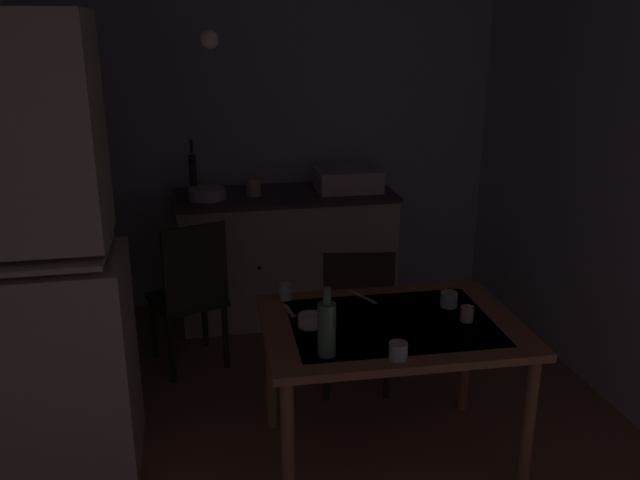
{
  "coord_description": "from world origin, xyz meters",
  "views": [
    {
      "loc": [
        -0.41,
        -2.99,
        2.02
      ],
      "look_at": [
        0.22,
        0.19,
        0.96
      ],
      "focal_mm": 37.15,
      "sensor_mm": 36.0,
      "label": 1
    }
  ],
  "objects_px": {
    "chair_by_counter": "(191,294)",
    "chair_far_side": "(356,314)",
    "sink_basin": "(348,179)",
    "hand_pump": "(193,171)",
    "serving_bowl_wide": "(310,320)",
    "mixing_bowl_counter": "(207,194)",
    "glass_bottle": "(327,328)",
    "mug_tall": "(398,351)",
    "dining_table": "(391,339)"
  },
  "relations": [
    {
      "from": "sink_basin",
      "to": "mixing_bowl_counter",
      "type": "height_order",
      "value": "sink_basin"
    },
    {
      "from": "hand_pump",
      "to": "chair_by_counter",
      "type": "distance_m",
      "value": 0.94
    },
    {
      "from": "hand_pump",
      "to": "dining_table",
      "type": "height_order",
      "value": "hand_pump"
    },
    {
      "from": "chair_by_counter",
      "to": "serving_bowl_wide",
      "type": "bearing_deg",
      "value": -63.5
    },
    {
      "from": "hand_pump",
      "to": "chair_by_counter",
      "type": "height_order",
      "value": "hand_pump"
    },
    {
      "from": "chair_far_side",
      "to": "mug_tall",
      "type": "height_order",
      "value": "chair_far_side"
    },
    {
      "from": "serving_bowl_wide",
      "to": "glass_bottle",
      "type": "bearing_deg",
      "value": -85.9
    },
    {
      "from": "sink_basin",
      "to": "mixing_bowl_counter",
      "type": "distance_m",
      "value": 0.98
    },
    {
      "from": "hand_pump",
      "to": "mixing_bowl_counter",
      "type": "distance_m",
      "value": 0.19
    },
    {
      "from": "hand_pump",
      "to": "mug_tall",
      "type": "bearing_deg",
      "value": -70.59
    },
    {
      "from": "chair_by_counter",
      "to": "chair_far_side",
      "type": "bearing_deg",
      "value": -25.79
    },
    {
      "from": "mixing_bowl_counter",
      "to": "glass_bottle",
      "type": "xyz_separation_m",
      "value": [
        0.4,
        -1.99,
        -0.09
      ]
    },
    {
      "from": "sink_basin",
      "to": "serving_bowl_wide",
      "type": "xyz_separation_m",
      "value": [
        -0.6,
        -1.76,
        -0.22
      ]
    },
    {
      "from": "hand_pump",
      "to": "mug_tall",
      "type": "relative_size",
      "value": 5.1
    },
    {
      "from": "mixing_bowl_counter",
      "to": "dining_table",
      "type": "xyz_separation_m",
      "value": [
        0.76,
        -1.74,
        -0.3
      ]
    },
    {
      "from": "sink_basin",
      "to": "chair_by_counter",
      "type": "height_order",
      "value": "sink_basin"
    },
    {
      "from": "chair_by_counter",
      "to": "dining_table",
      "type": "bearing_deg",
      "value": -50.39
    },
    {
      "from": "hand_pump",
      "to": "serving_bowl_wide",
      "type": "relative_size",
      "value": 3.67
    },
    {
      "from": "mixing_bowl_counter",
      "to": "chair_by_counter",
      "type": "height_order",
      "value": "mixing_bowl_counter"
    },
    {
      "from": "dining_table",
      "to": "mug_tall",
      "type": "bearing_deg",
      "value": -103.0
    },
    {
      "from": "hand_pump",
      "to": "mixing_bowl_counter",
      "type": "xyz_separation_m",
      "value": [
        0.08,
        -0.1,
        -0.13
      ]
    },
    {
      "from": "chair_by_counter",
      "to": "glass_bottle",
      "type": "xyz_separation_m",
      "value": [
        0.55,
        -1.34,
        0.36
      ]
    },
    {
      "from": "dining_table",
      "to": "serving_bowl_wide",
      "type": "relative_size",
      "value": 11.28
    },
    {
      "from": "serving_bowl_wide",
      "to": "hand_pump",
      "type": "bearing_deg",
      "value": 104.59
    },
    {
      "from": "sink_basin",
      "to": "chair_far_side",
      "type": "relative_size",
      "value": 0.5
    },
    {
      "from": "sink_basin",
      "to": "glass_bottle",
      "type": "distance_m",
      "value": 2.12
    },
    {
      "from": "hand_pump",
      "to": "serving_bowl_wide",
      "type": "bearing_deg",
      "value": -75.41
    },
    {
      "from": "mixing_bowl_counter",
      "to": "mug_tall",
      "type": "xyz_separation_m",
      "value": [
        0.68,
        -2.08,
        -0.17
      ]
    },
    {
      "from": "chair_by_counter",
      "to": "serving_bowl_wide",
      "type": "xyz_separation_m",
      "value": [
        0.53,
        -1.06,
        0.26
      ]
    },
    {
      "from": "sink_basin",
      "to": "chair_by_counter",
      "type": "distance_m",
      "value": 1.41
    },
    {
      "from": "sink_basin",
      "to": "mug_tall",
      "type": "distance_m",
      "value": 2.16
    },
    {
      "from": "chair_far_side",
      "to": "serving_bowl_wide",
      "type": "height_order",
      "value": "chair_far_side"
    },
    {
      "from": "dining_table",
      "to": "chair_far_side",
      "type": "relative_size",
      "value": 1.37
    },
    {
      "from": "serving_bowl_wide",
      "to": "mixing_bowl_counter",
      "type": "bearing_deg",
      "value": 102.69
    },
    {
      "from": "dining_table",
      "to": "serving_bowl_wide",
      "type": "xyz_separation_m",
      "value": [
        -0.37,
        0.03,
        0.12
      ]
    },
    {
      "from": "chair_far_side",
      "to": "glass_bottle",
      "type": "xyz_separation_m",
      "value": [
        -0.36,
        -0.9,
        0.38
      ]
    },
    {
      "from": "sink_basin",
      "to": "mixing_bowl_counter",
      "type": "bearing_deg",
      "value": -177.08
    },
    {
      "from": "hand_pump",
      "to": "dining_table",
      "type": "bearing_deg",
      "value": -65.29
    },
    {
      "from": "glass_bottle",
      "to": "mug_tall",
      "type": "bearing_deg",
      "value": -18.43
    },
    {
      "from": "chair_by_counter",
      "to": "glass_bottle",
      "type": "bearing_deg",
      "value": -67.71
    },
    {
      "from": "sink_basin",
      "to": "hand_pump",
      "type": "bearing_deg",
      "value": 177.57
    },
    {
      "from": "mixing_bowl_counter",
      "to": "chair_by_counter",
      "type": "distance_m",
      "value": 0.8
    },
    {
      "from": "dining_table",
      "to": "sink_basin",
      "type": "bearing_deg",
      "value": 82.94
    },
    {
      "from": "mixing_bowl_counter",
      "to": "serving_bowl_wide",
      "type": "distance_m",
      "value": 1.76
    },
    {
      "from": "hand_pump",
      "to": "glass_bottle",
      "type": "xyz_separation_m",
      "value": [
        0.49,
        -2.08,
        -0.22
      ]
    },
    {
      "from": "mug_tall",
      "to": "glass_bottle",
      "type": "height_order",
      "value": "glass_bottle"
    },
    {
      "from": "chair_far_side",
      "to": "serving_bowl_wide",
      "type": "distance_m",
      "value": 0.78
    },
    {
      "from": "sink_basin",
      "to": "chair_by_counter",
      "type": "xyz_separation_m",
      "value": [
        -1.13,
        -0.7,
        -0.49
      ]
    },
    {
      "from": "serving_bowl_wide",
      "to": "glass_bottle",
      "type": "relative_size",
      "value": 0.36
    },
    {
      "from": "sink_basin",
      "to": "chair_far_side",
      "type": "xyz_separation_m",
      "value": [
        -0.22,
        -1.14,
        -0.51
      ]
    }
  ]
}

